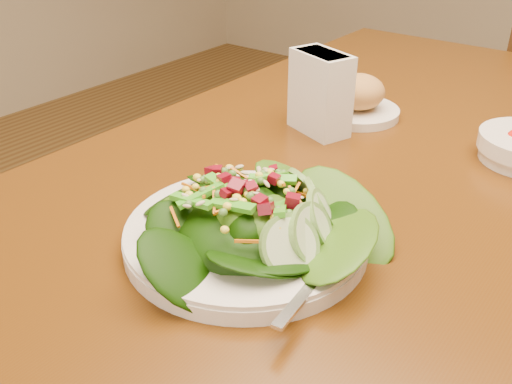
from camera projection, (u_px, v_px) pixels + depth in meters
The scene contains 4 objects.
dining_table at pixel (399, 202), 0.99m from camera, with size 0.90×1.40×0.75m.
salad_plate at pixel (253, 224), 0.68m from camera, with size 0.30×0.30×0.09m.
bread_plate at pixel (357, 99), 1.05m from camera, with size 0.16×0.16×0.08m.
napkin_holder at pixel (320, 91), 0.97m from camera, with size 0.12×0.09×0.14m.
Camera 1 is at (0.32, -0.83, 1.15)m, focal length 40.00 mm.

